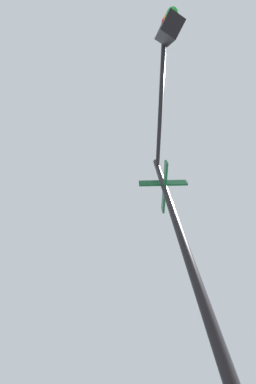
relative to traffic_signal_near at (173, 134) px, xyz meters
name	(u,v)px	position (x,y,z in m)	size (l,w,h in m)	color
traffic_signal_near	(173,134)	(0.00, 0.00, 0.00)	(1.87, 3.00, 6.36)	black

